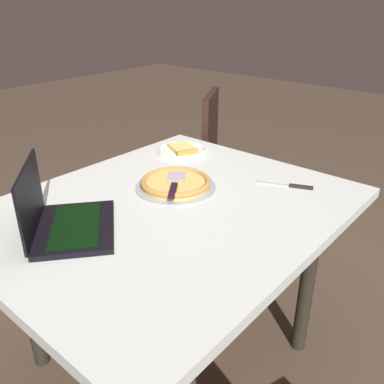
{
  "coord_description": "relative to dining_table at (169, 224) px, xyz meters",
  "views": [
    {
      "loc": [
        0.95,
        0.92,
        1.42
      ],
      "look_at": [
        -0.06,
        0.06,
        0.78
      ],
      "focal_mm": 38.42,
      "sensor_mm": 36.0,
      "label": 1
    }
  ],
  "objects": [
    {
      "name": "chair_far",
      "position": [
        -0.84,
        -0.61,
        -0.13
      ],
      "size": [
        0.56,
        0.56,
        0.92
      ],
      "color": "black",
      "rests_on": "ground_plane"
    },
    {
      "name": "pizza_plate",
      "position": [
        -0.44,
        -0.33,
        0.09
      ],
      "size": [
        0.24,
        0.24,
        0.04
      ],
      "color": "white",
      "rests_on": "dining_table"
    },
    {
      "name": "dining_table",
      "position": [
        0.0,
        0.0,
        0.0
      ],
      "size": [
        1.29,
        1.07,
        0.73
      ],
      "color": "silver",
      "rests_on": "ground_plane"
    },
    {
      "name": "pizza_tray",
      "position": [
        -0.13,
        -0.08,
        0.1
      ],
      "size": [
        0.32,
        0.32,
        0.04
      ],
      "color": "#969DAB",
      "rests_on": "dining_table"
    },
    {
      "name": "laptop",
      "position": [
        0.35,
        -0.13,
        0.13
      ],
      "size": [
        0.4,
        0.41,
        0.23
      ],
      "color": "black",
      "rests_on": "dining_table"
    },
    {
      "name": "ground_plane",
      "position": [
        0.0,
        0.0,
        -0.65
      ],
      "size": [
        12.0,
        12.0,
        0.0
      ],
      "primitive_type": "plane",
      "color": "#4D3C2F"
    },
    {
      "name": "table_knife",
      "position": [
        -0.43,
        0.26,
        0.08
      ],
      "size": [
        0.1,
        0.21,
        0.01
      ],
      "color": "#B6BFC6",
      "rests_on": "dining_table"
    }
  ]
}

